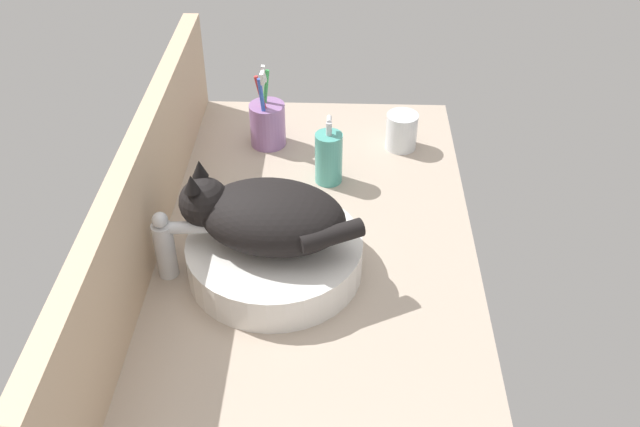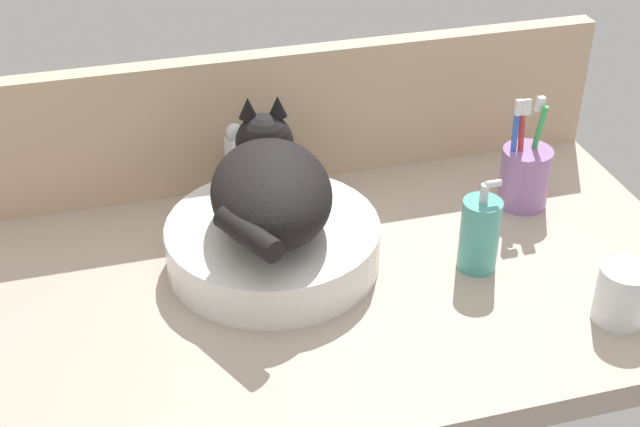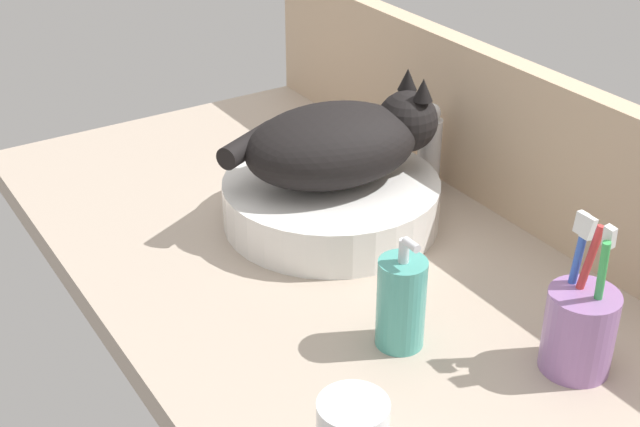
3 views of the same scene
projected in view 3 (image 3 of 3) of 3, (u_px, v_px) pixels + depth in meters
ground_plane at (319, 261)px, 123.34cm from camera, size 111.51×62.28×4.00cm
backsplash_panel at (488, 127)px, 130.48cm from camera, size 111.51×3.60×22.71cm
sink_basin at (331, 201)px, 127.45cm from camera, size 31.01×31.01×6.63cm
cat at (340, 142)px, 123.57cm from camera, size 20.32×31.78×14.00cm
faucet at (424, 144)px, 134.91cm from camera, size 3.75×11.86×13.60cm
soap_dispenser at (401, 302)px, 101.30cm from camera, size 5.68×5.68×14.46cm
toothbrush_cup at (579, 328)px, 97.70cm from camera, size 7.89×7.89×18.68cm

